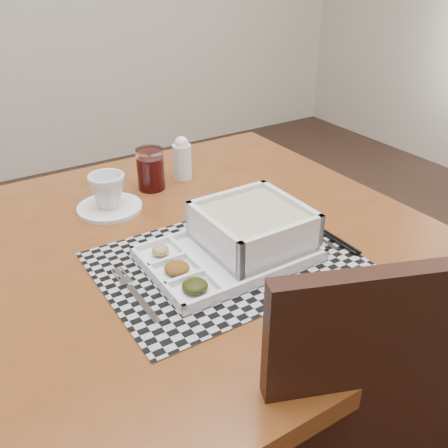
% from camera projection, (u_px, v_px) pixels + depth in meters
% --- Properties ---
extents(dining_table, '(0.98, 0.98, 0.73)m').
position_uv_depth(dining_table, '(197.00, 265.00, 1.10)').
color(dining_table, '#5C2D10').
rests_on(dining_table, ground).
extents(placemat, '(0.48, 0.36, 0.00)m').
position_uv_depth(placemat, '(224.00, 260.00, 0.97)').
color(placemat, '#9999A0').
rests_on(placemat, dining_table).
extents(serving_tray, '(0.32, 0.22, 0.09)m').
position_uv_depth(serving_tray, '(246.00, 235.00, 0.99)').
color(serving_tray, white).
rests_on(serving_tray, placemat).
extents(fork, '(0.02, 0.19, 0.00)m').
position_uv_depth(fork, '(134.00, 292.00, 0.88)').
color(fork, silver).
rests_on(fork, placemat).
extents(spoon, '(0.04, 0.18, 0.01)m').
position_uv_depth(spoon, '(294.00, 221.00, 1.10)').
color(spoon, silver).
rests_on(spoon, placemat).
extents(chopsticks, '(0.02, 0.24, 0.01)m').
position_uv_depth(chopsticks, '(318.00, 228.00, 1.07)').
color(chopsticks, black).
rests_on(chopsticks, placemat).
extents(saucer, '(0.15, 0.15, 0.01)m').
position_uv_depth(saucer, '(110.00, 208.00, 1.16)').
color(saucer, white).
rests_on(saucer, dining_table).
extents(cup, '(0.09, 0.09, 0.08)m').
position_uv_depth(cup, '(108.00, 191.00, 1.14)').
color(cup, white).
rests_on(cup, saucer).
extents(juice_glass, '(0.07, 0.07, 0.10)m').
position_uv_depth(juice_glass, '(151.00, 171.00, 1.24)').
color(juice_glass, white).
rests_on(juice_glass, dining_table).
extents(creamer_bottle, '(0.05, 0.05, 0.12)m').
position_uv_depth(creamer_bottle, '(182.00, 159.00, 1.29)').
color(creamer_bottle, white).
rests_on(creamer_bottle, dining_table).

